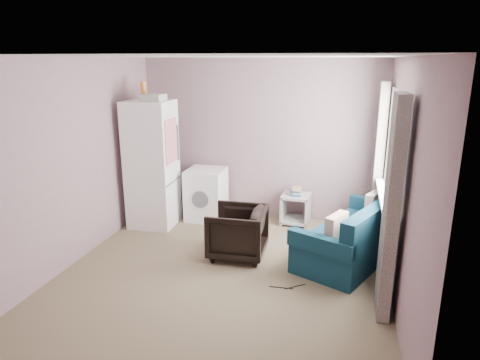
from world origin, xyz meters
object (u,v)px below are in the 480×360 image
Objects in this scene: fridge at (152,164)px; side_table at (296,207)px; washing_machine at (206,193)px; armchair at (237,230)px; sofa at (355,238)px.

fridge is 3.73× the size of side_table.
washing_machine is at bearing -174.58° from side_table.
washing_machine is 1.40× the size of side_table.
washing_machine is (0.70, 0.42, -0.54)m from fridge.
side_table is at bearing 12.21° from fridge.
armchair is 1.45m from washing_machine.
sofa is (3.00, -0.50, -0.67)m from fridge.
washing_machine is 2.48m from sofa.
armchair is 1.24× the size of side_table.
washing_machine is 0.42× the size of sofa.
fridge is 3.11m from sofa.
sofa is (2.30, -0.92, -0.13)m from washing_machine.
sofa is at bearing 98.53° from armchair.
washing_machine is (-0.82, 1.19, 0.07)m from armchair.
fridge is 2.66× the size of washing_machine.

